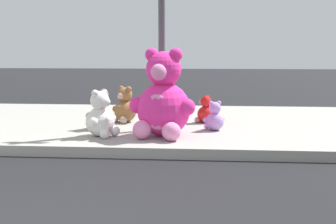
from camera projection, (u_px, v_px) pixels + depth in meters
sidewalk at (112, 124)px, 7.93m from camera, size 28.00×4.40×0.15m
sign_pole at (162, 24)px, 6.80m from camera, size 0.56×0.11×3.20m
plush_pink_large at (163, 101)px, 6.39m from camera, size 1.00×0.93×1.32m
plush_red at (205, 112)px, 7.63m from camera, size 0.35×0.36×0.49m
plush_teal at (171, 112)px, 7.64m from camera, size 0.34×0.36×0.49m
plush_brown at (124, 108)px, 7.68m from camera, size 0.45×0.47×0.65m
plush_tan at (100, 114)px, 7.01m from camera, size 0.48×0.42×0.62m
plush_lavender at (214, 118)px, 6.91m from camera, size 0.35×0.34×0.48m
plush_white at (101, 118)px, 6.42m from camera, size 0.51×0.50×0.71m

